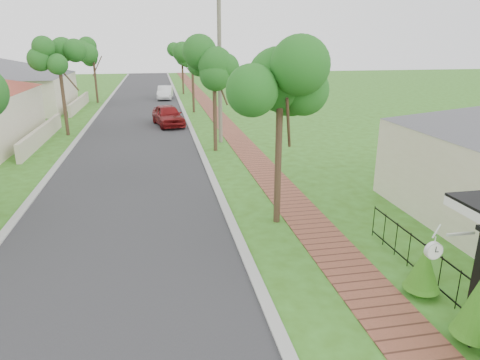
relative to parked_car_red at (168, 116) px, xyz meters
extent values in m
plane|color=#346016|center=(0.88, -24.08, -0.75)|extent=(160.00, 160.00, 0.00)
cube|color=#28282B|center=(-2.12, -4.08, -0.75)|extent=(7.00, 120.00, 0.02)
cube|color=#9E9E99|center=(1.53, -4.08, -0.75)|extent=(0.30, 120.00, 0.10)
cube|color=#9E9E99|center=(-5.77, -4.08, -0.75)|extent=(0.30, 120.00, 0.10)
cube|color=brown|center=(4.13, -4.08, -0.75)|extent=(1.50, 120.00, 0.03)
cube|color=black|center=(5.43, -25.08, -0.63)|extent=(0.48, 0.48, 0.24)
cube|color=black|center=(5.78, -24.08, 0.20)|extent=(0.03, 8.00, 0.03)
cube|color=black|center=(5.78, -24.08, -0.60)|extent=(0.03, 8.00, 0.03)
cylinder|color=black|center=(5.78, -24.75, -0.25)|extent=(0.02, 0.02, 1.00)
cylinder|color=black|center=(5.78, -24.08, -0.25)|extent=(0.02, 0.02, 1.00)
cylinder|color=black|center=(5.78, -23.42, -0.25)|extent=(0.02, 0.02, 1.00)
cylinder|color=black|center=(5.78, -22.75, -0.25)|extent=(0.02, 0.02, 1.00)
cylinder|color=black|center=(5.78, -22.08, -0.25)|extent=(0.02, 0.02, 1.00)
cylinder|color=black|center=(5.78, -21.42, -0.25)|extent=(0.02, 0.02, 1.00)
cylinder|color=black|center=(5.78, -20.75, -0.25)|extent=(0.02, 0.02, 1.00)
cylinder|color=black|center=(5.78, -20.08, -0.25)|extent=(0.02, 0.02, 1.00)
cylinder|color=#382619|center=(2.38, -8.08, 1.53)|extent=(0.22, 0.22, 4.55)
sphere|color=#124514|center=(2.38, -8.08, 3.93)|extent=(1.70, 1.70, 1.70)
cylinder|color=#382619|center=(2.38, 5.92, 1.70)|extent=(0.22, 0.22, 4.90)
sphere|color=#124514|center=(2.38, 5.92, 4.29)|extent=(1.70, 1.70, 1.70)
cylinder|color=#382619|center=(2.38, 19.92, 1.35)|extent=(0.22, 0.22, 4.20)
sphere|color=#124514|center=(2.38, 19.92, 3.57)|extent=(1.70, 1.70, 1.70)
cylinder|color=#382619|center=(-6.62, -2.08, 1.70)|extent=(0.22, 0.22, 4.90)
sphere|color=#124514|center=(-6.62, -2.08, 4.29)|extent=(1.70, 1.70, 1.70)
cylinder|color=#382619|center=(-6.62, 13.92, 1.53)|extent=(0.22, 0.22, 4.55)
sphere|color=#124514|center=(-6.62, 13.92, 3.93)|extent=(1.70, 1.70, 1.70)
sphere|color=#1E6614|center=(5.33, -25.21, -0.39)|extent=(0.71, 0.71, 0.71)
cone|color=#1E6614|center=(5.33, -25.21, 0.26)|extent=(0.81, 0.81, 1.31)
sphere|color=#1E6614|center=(5.33, -23.39, -0.47)|extent=(0.67, 0.67, 0.67)
cone|color=#1E6614|center=(5.33, -23.39, 0.03)|extent=(0.76, 0.76, 1.01)
cube|color=#BFB299|center=(-7.72, -4.08, -0.25)|extent=(0.25, 10.00, 1.00)
cube|color=beige|center=(-14.12, 9.92, 0.75)|extent=(11.00, 10.00, 3.00)
cube|color=#BFB299|center=(-7.72, 9.92, -0.25)|extent=(0.25, 10.00, 1.00)
imported|color=maroon|center=(0.00, 0.00, 0.00)|extent=(2.58, 4.66, 1.50)
imported|color=silver|center=(0.16, 15.34, -0.06)|extent=(1.83, 4.28, 1.37)
cylinder|color=#382619|center=(3.08, -18.43, 1.40)|extent=(0.22, 0.22, 4.30)
sphere|color=#21651D|center=(3.08, -18.43, 3.67)|extent=(2.14, 2.14, 2.14)
cylinder|color=#6E6656|center=(2.98, -6.03, 3.85)|extent=(0.24, 0.24, 9.20)
cube|color=silver|center=(5.08, -24.68, 1.49)|extent=(0.62, 0.05, 0.05)
cylinder|color=silver|center=(4.53, -24.68, 1.35)|extent=(0.02, 0.02, 0.26)
cylinder|color=silver|center=(4.53, -24.68, 1.17)|extent=(0.37, 0.10, 0.37)
cylinder|color=white|center=(4.53, -24.74, 1.17)|extent=(0.32, 0.01, 0.32)
cylinder|color=white|center=(4.53, -24.63, 1.17)|extent=(0.32, 0.01, 0.32)
cube|color=black|center=(4.53, -24.75, 1.23)|extent=(0.01, 0.01, 0.12)
cube|color=black|center=(4.56, -24.75, 1.17)|extent=(0.08, 0.01, 0.02)
camera|label=1|loc=(-0.71, -31.47, 5.14)|focal=32.00mm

